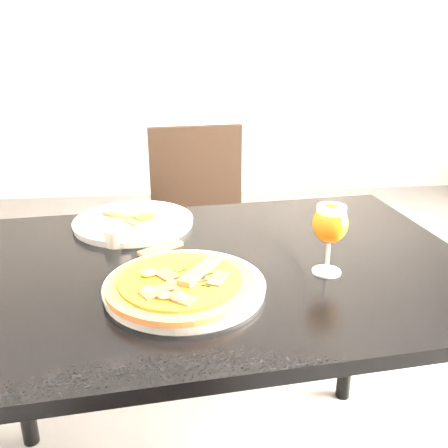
{
  "coord_description": "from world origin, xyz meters",
  "views": [
    {
      "loc": [
        -0.12,
        -0.9,
        1.25
      ],
      "look_at": [
        -0.0,
        0.16,
        0.83
      ],
      "focal_mm": 40.0,
      "sensor_mm": 36.0,
      "label": 1
    }
  ],
  "objects": [
    {
      "name": "dining_table",
      "position": [
        -0.04,
        0.12,
        0.66
      ],
      "size": [
        1.27,
        0.91,
        0.75
      ],
      "rotation": [
        0.0,
        0.0,
        0.1
      ],
      "color": "black",
      "rests_on": "ground"
    },
    {
      "name": "chair_far",
      "position": [
        -0.01,
        1.01,
        0.49
      ],
      "size": [
        0.44,
        0.44,
        0.88
      ],
      "rotation": [
        0.0,
        0.0,
        0.09
      ],
      "color": "black",
      "rests_on": "ground"
    },
    {
      "name": "plate_main",
      "position": [
        -0.1,
        0.0,
        0.76
      ],
      "size": [
        0.42,
        0.42,
        0.02
      ],
      "primitive_type": "cylinder",
      "rotation": [
        0.0,
        0.0,
        0.36
      ],
      "color": "white",
      "rests_on": "dining_table"
    },
    {
      "name": "pizza",
      "position": [
        -0.11,
        -0.01,
        0.78
      ],
      "size": [
        0.3,
        0.3,
        0.03
      ],
      "rotation": [
        0.0,
        0.0,
        0.69
      ],
      "color": "#9E5526",
      "rests_on": "plate_main"
    },
    {
      "name": "plate_second",
      "position": [
        -0.23,
        0.38,
        0.76
      ],
      "size": [
        0.37,
        0.37,
        0.02
      ],
      "primitive_type": "cylinder",
      "rotation": [
        0.0,
        0.0,
        0.18
      ],
      "color": "white",
      "rests_on": "dining_table"
    },
    {
      "name": "crust_scraps",
      "position": [
        -0.22,
        0.38,
        0.77
      ],
      "size": [
        0.17,
        0.12,
        0.01
      ],
      "rotation": [
        0.0,
        0.0,
        -0.1
      ],
      "color": "#9E5526",
      "rests_on": "plate_second"
    },
    {
      "name": "loose_crust",
      "position": [
        -0.15,
        0.21,
        0.75
      ],
      "size": [
        0.11,
        0.09,
        0.01
      ],
      "primitive_type": "cube",
      "rotation": [
        0.0,
        0.0,
        0.62
      ],
      "color": "#9E5526",
      "rests_on": "dining_table"
    },
    {
      "name": "sauce_cup",
      "position": [
        -0.26,
        0.26,
        0.77
      ],
      "size": [
        0.06,
        0.06,
        0.04
      ],
      "color": "beige",
      "rests_on": "dining_table"
    },
    {
      "name": "beer_glass",
      "position": [
        0.21,
        0.05,
        0.86
      ],
      "size": [
        0.08,
        0.08,
        0.16
      ],
      "color": "silver",
      "rests_on": "dining_table"
    }
  ]
}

